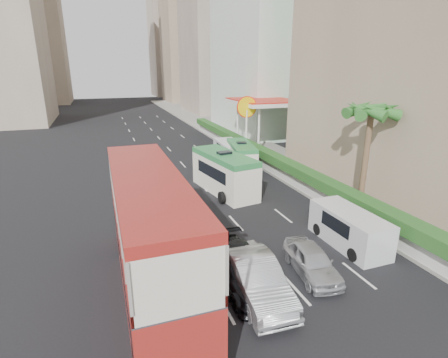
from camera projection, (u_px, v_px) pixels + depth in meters
name	position (u px, v px, depth m)	size (l,w,h in m)	color
ground_plane	(282.00, 264.00, 16.60)	(200.00, 200.00, 0.00)	black
double_decker_bus	(151.00, 235.00, 13.92)	(2.50, 11.00, 5.06)	maroon
car_silver_lane_a	(255.00, 295.00, 14.34)	(1.74, 4.99, 1.64)	#BABDC2
car_silver_lane_b	(311.00, 274.00, 15.82)	(1.56, 3.88, 1.32)	#BABDC2
car_black	(242.00, 284.00, 15.10)	(2.10, 5.15, 1.50)	black
van_asset	(210.00, 173.00, 30.93)	(2.01, 4.35, 1.21)	silver
minibus_near	(224.00, 173.00, 25.84)	(2.19, 6.56, 2.91)	silver
minibus_far	(241.00, 157.00, 31.35)	(1.84, 5.53, 2.45)	silver
panel_van_near	(349.00, 228.00, 18.17)	(1.84, 4.60, 1.84)	silver
panel_van_far	(230.00, 152.00, 34.27)	(1.97, 4.94, 1.97)	silver
sidewalk	(248.00, 144.00, 41.86)	(6.00, 120.00, 0.18)	#99968C
kerb_wall	(268.00, 165.00, 30.92)	(0.30, 44.00, 1.00)	silver
hedge	(269.00, 155.00, 30.66)	(1.10, 44.00, 0.70)	#2D6626
palm_tree	(365.00, 161.00, 21.63)	(0.36, 0.36, 6.40)	brown
shell_station	(264.00, 124.00, 39.57)	(6.50, 8.00, 5.50)	silver
tower_far_a	(190.00, 13.00, 88.85)	(14.00, 14.00, 44.00)	tan
tower_far_b	(173.00, 30.00, 109.21)	(14.00, 14.00, 40.00)	tan
tower_left_b	(23.00, 5.00, 83.34)	(16.00, 16.00, 46.00)	tan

